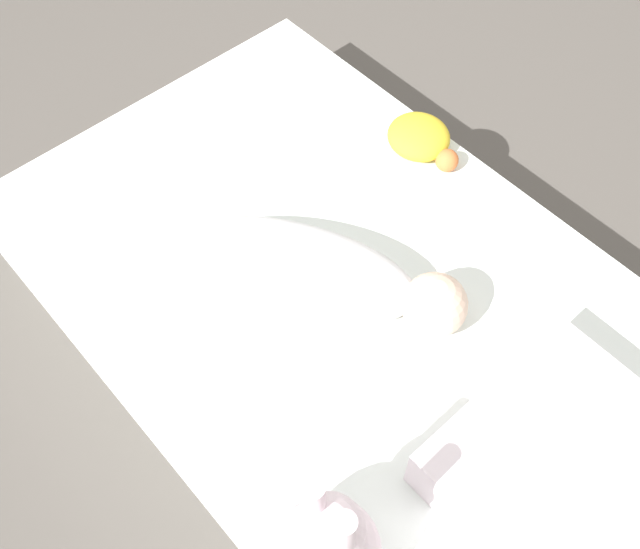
{
  "coord_description": "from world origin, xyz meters",
  "views": [
    {
      "loc": [
        0.55,
        -0.57,
        1.43
      ],
      "look_at": [
        -0.04,
        -0.04,
        0.26
      ],
      "focal_mm": 42.0,
      "sensor_mm": 36.0,
      "label": 1
    }
  ],
  "objects": [
    {
      "name": "pillow",
      "position": [
        0.5,
        0.0,
        0.26
      ],
      "size": [
        0.34,
        0.38,
        0.11
      ],
      "color": "white",
      "rests_on": "bed_mattress"
    },
    {
      "name": "bed_mattress",
      "position": [
        0.0,
        0.0,
        0.1
      ],
      "size": [
        1.43,
        0.89,
        0.21
      ],
      "color": "white",
      "rests_on": "ground_plane"
    },
    {
      "name": "ground_plane",
      "position": [
        0.0,
        0.0,
        0.0
      ],
      "size": [
        12.0,
        12.0,
        0.0
      ],
      "primitive_type": "plane",
      "color": "#514C47"
    },
    {
      "name": "bunny_plush",
      "position": [
        0.35,
        -0.38,
        0.32
      ],
      "size": [
        0.16,
        0.16,
        0.31
      ],
      "color": "silver",
      "rests_on": "bed_mattress"
    },
    {
      "name": "swaddled_baby",
      "position": [
        -0.05,
        -0.06,
        0.27
      ],
      "size": [
        0.55,
        0.43,
        0.13
      ],
      "rotation": [
        0.0,
        0.0,
        0.56
      ],
      "color": "white",
      "rests_on": "bed_mattress"
    },
    {
      "name": "turtle_plush",
      "position": [
        -0.17,
        0.37,
        0.24
      ],
      "size": [
        0.18,
        0.13,
        0.07
      ],
      "color": "yellow",
      "rests_on": "bed_mattress"
    }
  ]
}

